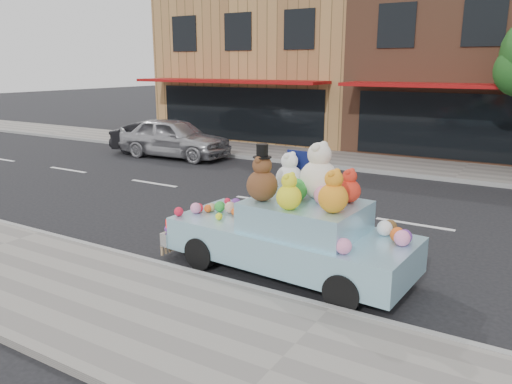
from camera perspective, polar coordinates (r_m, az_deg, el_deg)
The scene contains 10 objects.
ground at distance 12.15m, azimuth 17.65°, elevation -3.55°, with size 120.00×120.00×0.00m, color black.
near_sidewalk at distance 6.49m, azimuth 3.11°, elevation -18.67°, with size 60.00×3.00×0.12m, color gray.
far_sidewalk at distance 18.35m, azimuth 22.50°, elevation 2.14°, with size 60.00×3.00×0.12m, color gray.
near_kerb at distance 7.67m, azimuth 8.51°, elevation -13.21°, with size 60.00×0.12×0.13m, color gray.
far_kerb at distance 16.89m, azimuth 21.70°, elevation 1.26°, with size 60.00×0.12×0.13m, color gray.
storefront_left at distance 26.45m, azimuth 2.81°, elevation 14.44°, with size 10.00×9.80×7.30m.
storefront_mid at distance 23.44m, azimuth 25.51°, elevation 13.12°, with size 10.00×9.80×7.30m.
car_silver at distance 20.13m, azimuth -9.31°, elevation 6.15°, with size 1.86×4.61×1.57m, color #A8A7AC.
car_dark at distance 21.12m, azimuth -10.83°, elevation 6.13°, with size 1.41×4.04×1.33m, color black.
art_car at distance 8.72m, azimuth 4.21°, elevation -4.19°, with size 4.59×2.04×2.33m.
Camera 1 is at (2.51, -11.33, 3.59)m, focal length 35.00 mm.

